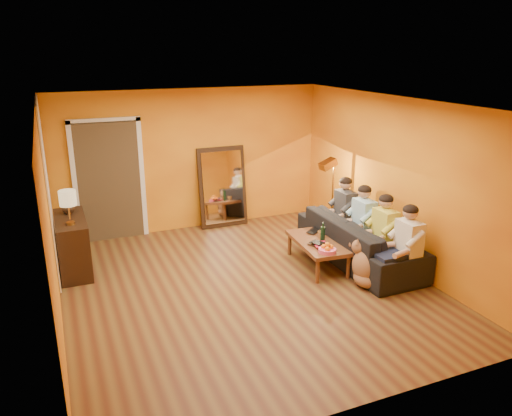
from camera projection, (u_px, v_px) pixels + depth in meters
name	position (u px, v px, depth m)	size (l,w,h in m)	color
room_shell	(237.00, 194.00, 7.11)	(5.00, 5.50, 2.60)	brown
white_accent	(48.00, 188.00, 7.41)	(0.02, 1.90, 2.58)	white
doorway_recess	(108.00, 180.00, 8.80)	(1.06, 0.30, 2.10)	#3F2D19
door_jamb_left	(75.00, 185.00, 8.48)	(0.08, 0.06, 2.20)	white
door_jamb_right	(142.00, 179.00, 8.90)	(0.08, 0.06, 2.20)	white
door_header	(104.00, 120.00, 8.36)	(1.22, 0.06, 0.08)	white
mirror_frame	(222.00, 187.00, 9.46)	(0.92, 0.06, 1.52)	black
mirror_glass	(223.00, 187.00, 9.43)	(0.78, 0.02, 1.36)	white
sideboard	(73.00, 245.00, 7.59)	(0.44, 1.18, 0.85)	black
table_lamp	(69.00, 208.00, 7.12)	(0.24, 0.24, 0.51)	beige
sofa	(359.00, 240.00, 7.96)	(0.95, 2.43, 0.71)	black
coffee_table	(317.00, 253.00, 7.81)	(0.62, 1.22, 0.42)	brown
floor_lamp	(332.00, 200.00, 8.79)	(0.30, 0.24, 1.44)	#B98336
dog	(366.00, 263.00, 7.14)	(0.38, 0.59, 0.69)	olive
person_far_left	(408.00, 246.00, 7.05)	(0.70, 0.44, 1.22)	beige
person_mid_left	(384.00, 233.00, 7.54)	(0.70, 0.44, 1.22)	#CBCA43
person_mid_right	(363.00, 222.00, 8.02)	(0.70, 0.44, 1.22)	#97CBEA
person_far_right	(345.00, 212.00, 8.50)	(0.70, 0.44, 1.22)	#313136
fruit_bowl	(327.00, 247.00, 7.29)	(0.26, 0.26, 0.16)	#EA527E
wine_bottle	(323.00, 232.00, 7.67)	(0.07, 0.07, 0.31)	black
tumbler	(321.00, 234.00, 7.88)	(0.11, 0.11, 0.10)	#B27F3F
laptop	(317.00, 231.00, 8.12)	(0.35, 0.23, 0.03)	black
book_lower	(314.00, 246.00, 7.50)	(0.19, 0.26, 0.02)	black
book_mid	(314.00, 245.00, 7.51)	(0.19, 0.26, 0.02)	red
book_upper	(315.00, 244.00, 7.48)	(0.15, 0.20, 0.02)	black
vase	(68.00, 207.00, 7.65)	(0.19, 0.19, 0.20)	black
flowers	(66.00, 194.00, 7.58)	(0.17, 0.17, 0.39)	red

